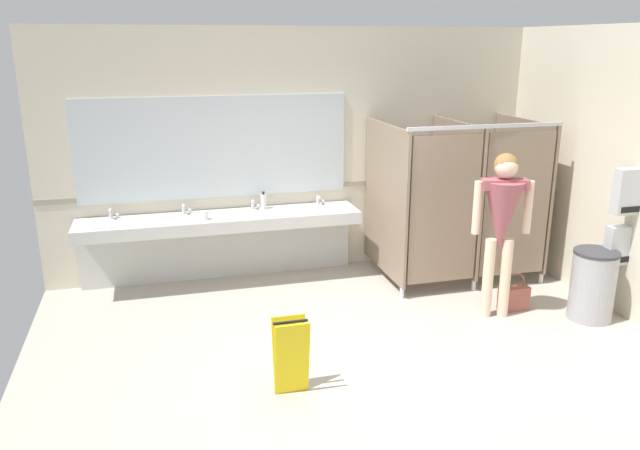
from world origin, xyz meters
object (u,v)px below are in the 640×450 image
(trash_bin, at_px, (593,285))
(handbag, at_px, (514,297))
(wet_floor_sign, at_px, (291,355))
(soap_dispenser, at_px, (264,201))
(paper_towel_dispenser_lower, at_px, (620,245))
(paper_towel_dispenser_upper, at_px, (631,191))
(person_standing, at_px, (502,215))
(paper_cup, at_px, (205,215))

(trash_bin, xyz_separation_m, handbag, (-0.64, 0.40, -0.23))
(trash_bin, relative_size, wet_floor_sign, 1.15)
(trash_bin, height_order, soap_dispenser, soap_dispenser)
(paper_towel_dispenser_lower, relative_size, handbag, 0.96)
(paper_towel_dispenser_upper, distance_m, wet_floor_sign, 3.78)
(paper_towel_dispenser_lower, height_order, handbag, paper_towel_dispenser_lower)
(trash_bin, bearing_deg, paper_towel_dispenser_lower, 7.84)
(paper_towel_dispenser_lower, bearing_deg, handbag, 159.26)
(paper_towel_dispenser_upper, relative_size, paper_towel_dispenser_lower, 1.15)
(person_standing, height_order, paper_cup, person_standing)
(paper_towel_dispenser_upper, bearing_deg, wet_floor_sign, -170.99)
(handbag, distance_m, paper_cup, 3.49)
(paper_towel_dispenser_upper, height_order, trash_bin, paper_towel_dispenser_upper)
(paper_towel_dispenser_upper, relative_size, wet_floor_sign, 0.72)
(handbag, bearing_deg, soap_dispenser, 143.96)
(paper_towel_dispenser_lower, relative_size, person_standing, 0.23)
(trash_bin, height_order, wet_floor_sign, trash_bin)
(paper_towel_dispenser_upper, bearing_deg, paper_cup, 155.66)
(soap_dispenser, xyz_separation_m, paper_cup, (-0.72, -0.30, -0.04))
(soap_dispenser, bearing_deg, handbag, -36.04)
(person_standing, relative_size, wet_floor_sign, 2.68)
(paper_towel_dispenser_upper, distance_m, person_standing, 1.29)
(paper_towel_dispenser_upper, distance_m, paper_towel_dispenser_lower, 0.57)
(paper_towel_dispenser_lower, distance_m, paper_cup, 4.42)
(handbag, height_order, paper_cup, paper_cup)
(handbag, xyz_separation_m, paper_cup, (-3.10, 1.43, 0.75))
(paper_towel_dispenser_lower, height_order, trash_bin, paper_towel_dispenser_lower)
(paper_towel_dispenser_upper, height_order, paper_cup, paper_towel_dispenser_upper)
(trash_bin, bearing_deg, wet_floor_sign, -170.15)
(paper_towel_dispenser_lower, xyz_separation_m, person_standing, (-1.23, 0.27, 0.33))
(paper_towel_dispenser_lower, height_order, wet_floor_sign, paper_towel_dispenser_lower)
(paper_towel_dispenser_upper, height_order, person_standing, person_standing)
(paper_towel_dispenser_upper, xyz_separation_m, paper_cup, (-4.05, 1.83, -0.44))
(soap_dispenser, bearing_deg, paper_towel_dispenser_lower, -32.13)
(handbag, bearing_deg, paper_towel_dispenser_lower, -20.74)
(paper_towel_dispenser_upper, height_order, paper_towel_dispenser_lower, paper_towel_dispenser_upper)
(paper_towel_dispenser_upper, xyz_separation_m, paper_towel_dispenser_lower, (0.00, 0.04, -0.57))
(wet_floor_sign, bearing_deg, trash_bin, 9.85)
(soap_dispenser, bearing_deg, wet_floor_sign, -95.83)
(paper_towel_dispenser_lower, distance_m, wet_floor_sign, 3.68)
(soap_dispenser, height_order, wet_floor_sign, soap_dispenser)
(paper_cup, bearing_deg, handbag, -24.75)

